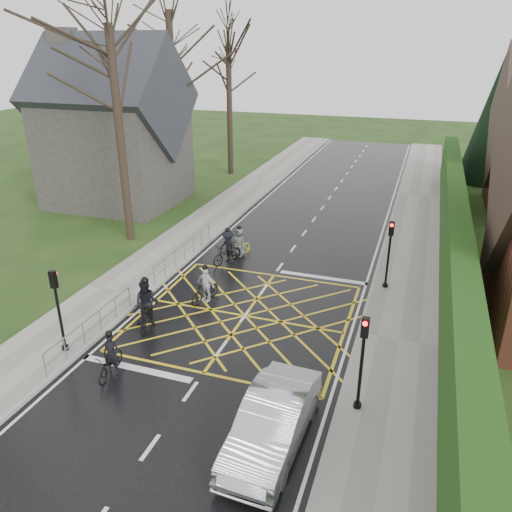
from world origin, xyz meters
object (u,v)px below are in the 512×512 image
Objects in this scene: cyclist_rear at (111,360)px; cyclist_back at (147,308)px; cyclist_mid at (228,250)px; cyclist_lead at (239,246)px; cyclist_front at (205,288)px; car at (273,422)px.

cyclist_back reaches higher than cyclist_rear.
cyclist_rear is 0.87× the size of cyclist_mid.
cyclist_front is at bearing -63.84° from cyclist_lead.
car is (5.96, -1.29, 0.23)m from cyclist_rear.
cyclist_lead is (-0.37, 5.01, -0.05)m from cyclist_front.
cyclist_lead is at bearing 78.96° from cyclist_rear.
cyclist_front is (0.61, -4.06, -0.06)m from cyclist_mid.
cyclist_rear reaches higher than car.
cyclist_mid is (0.68, 6.63, -0.12)m from cyclist_back.
cyclist_back reaches higher than cyclist_front.
cyclist_lead is (0.48, 10.65, 0.04)m from cyclist_rear.
cyclist_rear is at bearing -99.87° from cyclist_back.
cyclist_lead is at bearing 112.38° from cyclist_front.
cyclist_rear is 3.11m from cyclist_back.
cyclist_rear is 0.38× the size of car.
car is at bearing -52.21° from cyclist_back.
cyclist_back is 0.47× the size of car.
car is (6.39, -4.36, -0.04)m from cyclist_back.
cyclist_front is (0.86, 5.64, 0.09)m from cyclist_rear.
cyclist_back is at bearing -72.16° from cyclist_mid.
cyclist_mid is 0.98m from cyclist_lead.
car is (5.10, -6.93, 0.14)m from cyclist_front.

